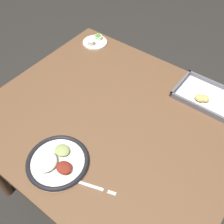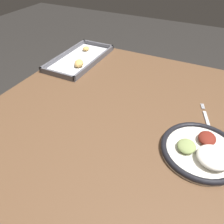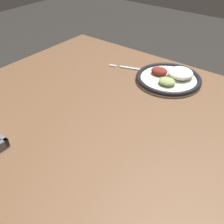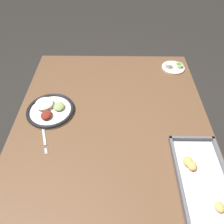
{
  "view_description": "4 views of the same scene",
  "coord_description": "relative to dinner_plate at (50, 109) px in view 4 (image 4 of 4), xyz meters",
  "views": [
    {
      "loc": [
        0.48,
        -0.65,
        1.77
      ],
      "look_at": [
        -0.01,
        0.0,
        0.81
      ],
      "focal_mm": 42.0,
      "sensor_mm": 36.0,
      "label": 1
    },
    {
      "loc": [
        -0.6,
        -0.29,
        1.35
      ],
      "look_at": [
        -0.01,
        0.0,
        0.81
      ],
      "focal_mm": 35.0,
      "sensor_mm": 36.0,
      "label": 2
    },
    {
      "loc": [
        -0.43,
        0.55,
        1.32
      ],
      "look_at": [
        -0.01,
        0.0,
        0.81
      ],
      "focal_mm": 42.0,
      "sensor_mm": 36.0,
      "label": 3
    },
    {
      "loc": [
        0.8,
        0.01,
        1.67
      ],
      "look_at": [
        -0.01,
        0.0,
        0.81
      ],
      "focal_mm": 35.0,
      "sensor_mm": 36.0,
      "label": 4
    }
  ],
  "objects": [
    {
      "name": "saucer_plate",
      "position": [
        -0.42,
        0.77,
        -0.0
      ],
      "size": [
        0.16,
        0.16,
        0.04
      ],
      "color": "beige",
      "rests_on": "dining_table"
    },
    {
      "name": "ground_plane",
      "position": [
        0.04,
        0.35,
        -0.79
      ],
      "size": [
        8.0,
        8.0,
        0.0
      ],
      "primitive_type": "plane",
      "color": "#282623"
    },
    {
      "name": "dining_table",
      "position": [
        0.04,
        0.35,
        -0.11
      ],
      "size": [
        1.22,
        1.05,
        0.78
      ],
      "color": "brown",
      "rests_on": "ground_plane"
    },
    {
      "name": "dinner_plate",
      "position": [
        0.0,
        0.0,
        0.0
      ],
      "size": [
        0.27,
        0.27,
        0.05
      ],
      "color": "white",
      "rests_on": "dining_table"
    },
    {
      "name": "baking_tray",
      "position": [
        0.4,
        0.74,
        -0.0
      ],
      "size": [
        0.44,
        0.22,
        0.04
      ],
      "color": "#595960",
      "rests_on": "dining_table"
    },
    {
      "name": "fork",
      "position": [
        0.17,
        0.0,
        -0.01
      ],
      "size": [
        0.21,
        0.08,
        0.0
      ],
      "rotation": [
        0.0,
        0.0,
        0.32
      ],
      "color": "silver",
      "rests_on": "dining_table"
    }
  ]
}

